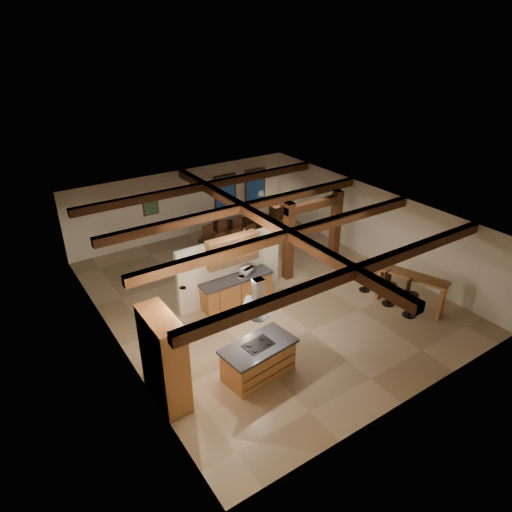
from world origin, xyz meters
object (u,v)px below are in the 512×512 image
Objects in this scene: dining_table at (230,245)px; sofa at (238,223)px; bar_counter at (411,285)px; kitchen_island at (258,359)px.

dining_table is 2.39m from sofa.
sofa is 8.56m from bar_counter.
bar_counter reaches higher than kitchen_island.
kitchen_island is at bearing 69.53° from sofa.
dining_table is (3.02, 6.56, -0.14)m from kitchen_island.
dining_table is at bearing 113.58° from bar_counter.
kitchen_island is 5.90m from bar_counter.
bar_counter is (2.88, -6.59, 0.44)m from dining_table.
kitchen_island reaches higher than sofa.
sofa is at bearing 57.07° from dining_table.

